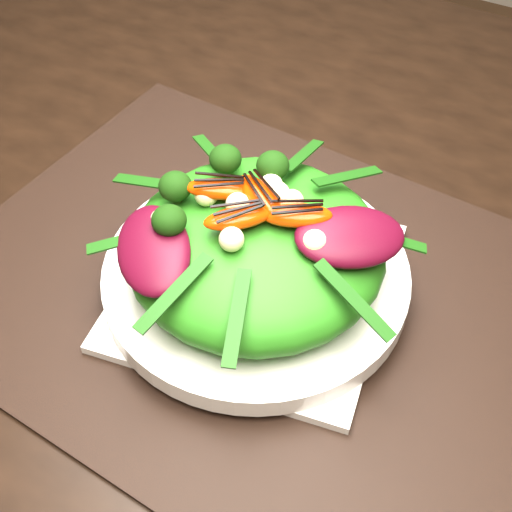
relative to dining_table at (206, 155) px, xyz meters
The scene contains 11 objects.
floor 0.73m from the dining_table, ahead, with size 4.00×4.00×0.01m, color brown.
dining_table is the anchor object (origin of this frame).
placemat 0.23m from the dining_table, 45.84° to the right, with size 0.56×0.43×0.00m, color black.
plate_base 0.23m from the dining_table, 45.84° to the right, with size 0.23×0.23×0.01m, color silver.
salad_bowl 0.23m from the dining_table, 45.84° to the right, with size 0.27×0.27×0.02m, color silver.
lettuce_mound 0.24m from the dining_table, 45.84° to the right, with size 0.22×0.22×0.08m, color #2C7C17.
radicchio_leaf 0.30m from the dining_table, 31.94° to the right, with size 0.09×0.06×0.02m, color #3F0616.
orange_segment 0.24m from the dining_table, 44.26° to the right, with size 0.06×0.02×0.01m, color red.
broccoli_floret 0.20m from the dining_table, 51.80° to the right, with size 0.04×0.04×0.04m, color black.
macadamia_nut 0.31m from the dining_table, 48.97° to the right, with size 0.02×0.02×0.02m, color beige.
balsamic_drizzle 0.25m from the dining_table, 44.26° to the right, with size 0.05×0.00×0.00m, color black.
Camera 1 is at (0.36, -0.51, 1.24)m, focal length 48.00 mm.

